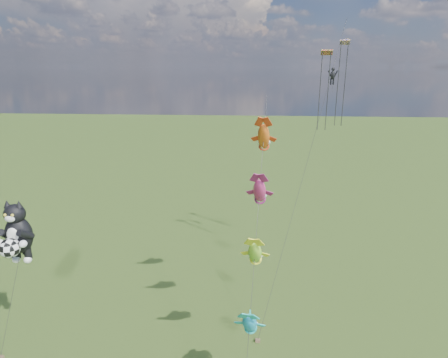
{
  "coord_description": "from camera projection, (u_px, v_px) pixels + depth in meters",
  "views": [
    {
      "loc": [
        16.23,
        -22.79,
        21.27
      ],
      "look_at": [
        13.83,
        9.47,
        11.58
      ],
      "focal_mm": 30.0,
      "sensor_mm": 36.0,
      "label": 1
    }
  ],
  "objects": [
    {
      "name": "fish_windsock_rig",
      "position": [
        257.0,
        221.0,
        26.76
      ],
      "size": [
        2.01,
        15.91,
        19.06
      ],
      "rotation": [
        0.0,
        0.0,
        0.23
      ],
      "color": "brown",
      "rests_on": "ground"
    },
    {
      "name": "parafoil_rig",
      "position": [
        331.0,
        80.0,
        36.4
      ],
      "size": [
        8.93,
        15.59,
        25.9
      ],
      "rotation": [
        0.0,
        0.0,
        -0.41
      ],
      "color": "brown",
      "rests_on": "ground"
    },
    {
      "name": "cat_kite_rig",
      "position": [
        16.0,
        234.0,
        28.03
      ],
      "size": [
        2.68,
        4.07,
        11.88
      ],
      "rotation": [
        0.0,
        0.0,
        -0.42
      ],
      "color": "brown",
      "rests_on": "ground"
    },
    {
      "name": "ground",
      "position": [
        38.0,
        353.0,
        29.03
      ],
      "size": [
        300.0,
        300.0,
        0.0
      ],
      "primitive_type": "plane",
      "color": "#1E360D"
    }
  ]
}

